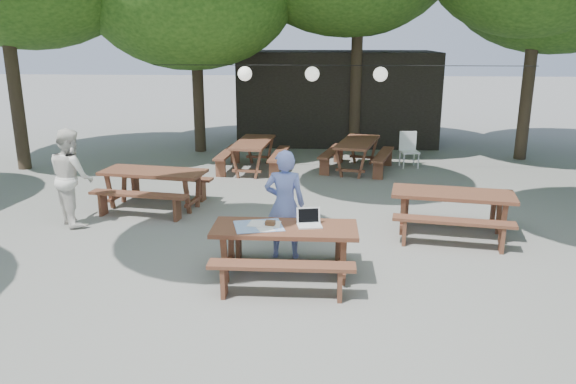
% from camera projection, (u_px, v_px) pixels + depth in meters
% --- Properties ---
extents(ground, '(80.00, 80.00, 0.00)m').
position_uv_depth(ground, '(315.00, 271.00, 8.10)').
color(ground, slate).
rests_on(ground, ground).
extents(pavilion, '(6.00, 3.00, 2.80)m').
position_uv_depth(pavilion, '(337.00, 97.00, 17.78)').
color(pavilion, black).
rests_on(pavilion, ground).
extents(main_picnic_table, '(2.00, 1.58, 0.75)m').
position_uv_depth(main_picnic_table, '(285.00, 251.00, 7.81)').
color(main_picnic_table, '#512C1C').
rests_on(main_picnic_table, ground).
extents(picnic_table_nw, '(2.12, 1.86, 0.75)m').
position_uv_depth(picnic_table_nw, '(154.00, 189.00, 10.99)').
color(picnic_table_nw, '#512C1C').
rests_on(picnic_table_nw, ground).
extents(picnic_table_ne, '(2.14, 1.88, 0.75)m').
position_uv_depth(picnic_table_ne, '(451.00, 213.00, 9.50)').
color(picnic_table_ne, '#512C1C').
rests_on(picnic_table_ne, ground).
extents(picnic_table_far_w, '(1.72, 2.06, 0.75)m').
position_uv_depth(picnic_table_far_w, '(253.00, 155.00, 14.00)').
color(picnic_table_far_w, '#512C1C').
rests_on(picnic_table_far_w, ground).
extents(picnic_table_far_e, '(2.00, 2.23, 0.75)m').
position_uv_depth(picnic_table_far_e, '(357.00, 155.00, 14.02)').
color(picnic_table_far_e, '#512C1C').
rests_on(picnic_table_far_e, ground).
extents(woman, '(0.62, 0.41, 1.67)m').
position_uv_depth(woman, '(285.00, 204.00, 8.43)').
color(woman, '#7F90E7').
rests_on(woman, ground).
extents(second_person, '(1.05, 1.06, 1.73)m').
position_uv_depth(second_person, '(72.00, 177.00, 9.94)').
color(second_person, white).
rests_on(second_person, ground).
extents(plastic_chair, '(0.50, 0.50, 0.90)m').
position_uv_depth(plastic_chair, '(409.00, 157.00, 14.42)').
color(plastic_chair, white).
rests_on(plastic_chair, ground).
extents(laptop, '(0.37, 0.32, 0.24)m').
position_uv_depth(laptop, '(309.00, 221.00, 7.76)').
color(laptop, white).
rests_on(laptop, main_picnic_table).
extents(tabletop_clutter, '(0.77, 0.70, 0.08)m').
position_uv_depth(tabletop_clutter, '(261.00, 225.00, 7.74)').
color(tabletop_clutter, '#3D74D2').
rests_on(tabletop_clutter, main_picnic_table).
extents(paper_lanterns, '(9.00, 0.34, 0.38)m').
position_uv_depth(paper_lanterns, '(313.00, 74.00, 13.22)').
color(paper_lanterns, black).
rests_on(paper_lanterns, ground).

